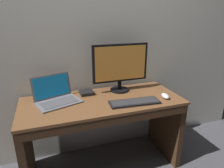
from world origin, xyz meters
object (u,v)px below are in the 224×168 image
(wired_keyboard, at_px, (134,102))
(computer_mouse, at_px, (165,96))
(laptop_space_gray, at_px, (56,97))
(external_drive_box, at_px, (87,93))
(external_monitor, at_px, (120,66))

(wired_keyboard, relative_size, computer_mouse, 4.04)
(laptop_space_gray, xyz_separation_m, external_drive_box, (0.28, 0.08, -0.03))
(external_drive_box, bearing_deg, external_monitor, -4.59)
(wired_keyboard, bearing_deg, laptop_space_gray, 157.96)
(external_drive_box, bearing_deg, wired_keyboard, -43.93)
(laptop_space_gray, relative_size, external_monitor, 0.78)
(wired_keyboard, xyz_separation_m, external_drive_box, (-0.35, 0.33, 0.01))
(computer_mouse, xyz_separation_m, external_drive_box, (-0.66, 0.32, -0.01))
(external_monitor, distance_m, wired_keyboard, 0.40)
(external_monitor, relative_size, wired_keyboard, 1.23)
(laptop_space_gray, bearing_deg, external_monitor, 4.89)
(wired_keyboard, bearing_deg, external_drive_box, 136.07)
(laptop_space_gray, distance_m, computer_mouse, 0.97)
(laptop_space_gray, bearing_deg, wired_keyboard, -22.04)
(wired_keyboard, distance_m, external_drive_box, 0.48)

